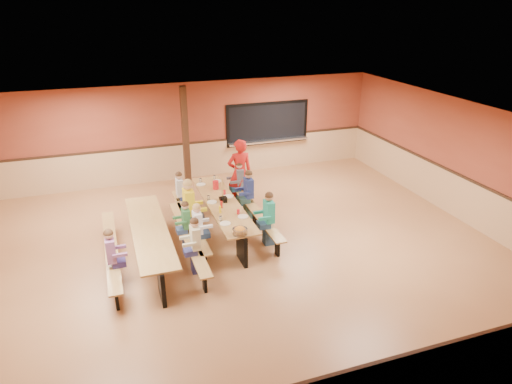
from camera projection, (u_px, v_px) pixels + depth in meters
name	position (u px, v px, depth m)	size (l,w,h in m)	color
ground	(236.00, 252.00, 10.29)	(12.00, 12.00, 0.00)	brown
room_envelope	(235.00, 225.00, 10.02)	(12.04, 10.04, 3.02)	brown
kitchen_pass_through	(268.00, 125.00, 14.80)	(2.78, 0.28, 1.38)	black
structural_post	(186.00, 137.00, 13.47)	(0.18, 0.18, 3.00)	#321D10
cafeteria_table_main	(223.00, 211.00, 11.08)	(1.91, 3.70, 0.74)	#A17940
cafeteria_table_second	(150.00, 238.00, 9.84)	(1.91, 3.70, 0.74)	#A17940
seated_child_white_left	(198.00, 230.00, 9.94)	(0.38, 0.31, 1.24)	white
seated_adult_yellow	(189.00, 209.00, 10.70)	(0.49, 0.40, 1.45)	yellow
seated_child_grey_left	(180.00, 194.00, 11.83)	(0.36, 0.30, 1.20)	#BCBCBC
seated_child_teal_right	(269.00, 219.00, 10.42)	(0.40, 0.33, 1.28)	teal
seated_child_navy_right	(249.00, 195.00, 11.70)	(0.41, 0.33, 1.28)	navy
seated_child_char_right	(239.00, 184.00, 12.42)	(0.39, 0.32, 1.26)	#50535B
seated_child_purple_sec	(112.00, 259.00, 8.87)	(0.38, 0.31, 1.24)	#825080
seated_child_green_sec	(187.00, 226.00, 10.20)	(0.35, 0.29, 1.17)	#306939
seated_child_tan_sec	(196.00, 246.00, 9.33)	(0.38, 0.31, 1.23)	beige
standing_woman	(240.00, 173.00, 12.34)	(0.68, 0.45, 1.87)	#B41714
punch_pitcher	(216.00, 185.00, 11.75)	(0.16, 0.16, 0.22)	red
chip_bowl	(240.00, 231.00, 9.51)	(0.32, 0.32, 0.15)	orange
napkin_dispenser	(225.00, 199.00, 11.02)	(0.10, 0.14, 0.13)	black
condiment_mustard	(220.00, 210.00, 10.44)	(0.06, 0.06, 0.17)	yellow
condiment_ketchup	(221.00, 205.00, 10.69)	(0.06, 0.06, 0.17)	#B2140F
table_paddle	(223.00, 195.00, 11.11)	(0.16, 0.16, 0.56)	black
place_settings	(222.00, 201.00, 10.98)	(0.65, 3.30, 0.11)	beige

